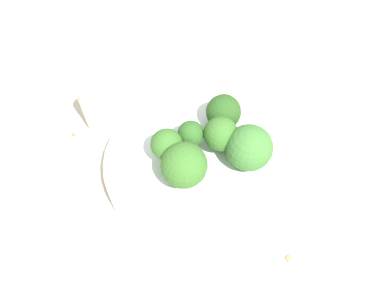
% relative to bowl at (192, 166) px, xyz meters
% --- Properties ---
extents(ground_plane, '(3.00, 3.00, 0.00)m').
position_rel_bowl_xyz_m(ground_plane, '(0.00, 0.00, -0.02)').
color(ground_plane, beige).
extents(bowl, '(0.22, 0.22, 0.04)m').
position_rel_bowl_xyz_m(bowl, '(0.00, 0.00, 0.00)').
color(bowl, silver).
rests_on(bowl, ground_plane).
extents(broccoli_floret_0, '(0.03, 0.03, 0.04)m').
position_rel_bowl_xyz_m(broccoli_floret_0, '(0.00, -0.02, 0.04)').
color(broccoli_floret_0, '#7A9E5B').
rests_on(broccoli_floret_0, bowl).
extents(broccoli_floret_1, '(0.04, 0.04, 0.05)m').
position_rel_bowl_xyz_m(broccoli_floret_1, '(0.03, 0.00, 0.05)').
color(broccoli_floret_1, '#7A9E5B').
rests_on(broccoli_floret_1, bowl).
extents(broccoli_floret_2, '(0.06, 0.06, 0.06)m').
position_rel_bowl_xyz_m(broccoli_floret_2, '(-0.07, 0.01, 0.05)').
color(broccoli_floret_2, '#8EB770').
rests_on(broccoli_floret_2, bowl).
extents(broccoli_floret_3, '(0.05, 0.05, 0.06)m').
position_rel_bowl_xyz_m(broccoli_floret_3, '(0.01, 0.03, 0.05)').
color(broccoli_floret_3, '#8EB770').
rests_on(broccoli_floret_3, bowl).
extents(broccoli_floret_4, '(0.05, 0.05, 0.05)m').
position_rel_bowl_xyz_m(broccoli_floret_4, '(-0.04, -0.05, 0.05)').
color(broccoli_floret_4, '#7A9E5B').
rests_on(broccoli_floret_4, bowl).
extents(broccoli_floret_5, '(0.04, 0.04, 0.05)m').
position_rel_bowl_xyz_m(broccoli_floret_5, '(-0.04, -0.01, 0.05)').
color(broccoli_floret_5, '#7A9E5B').
rests_on(broccoli_floret_5, bowl).
extents(pepper_shaker, '(0.03, 0.03, 0.08)m').
position_rel_bowl_xyz_m(pepper_shaker, '(0.13, -0.09, 0.02)').
color(pepper_shaker, silver).
rests_on(pepper_shaker, ground_plane).
extents(almond_crumb_0, '(0.01, 0.01, 0.01)m').
position_rel_bowl_xyz_m(almond_crumb_0, '(0.16, -0.08, -0.02)').
color(almond_crumb_0, olive).
rests_on(almond_crumb_0, ground_plane).
extents(almond_crumb_1, '(0.01, 0.01, 0.01)m').
position_rel_bowl_xyz_m(almond_crumb_1, '(-0.10, 0.12, -0.02)').
color(almond_crumb_1, '#AD7F4C').
rests_on(almond_crumb_1, ground_plane).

